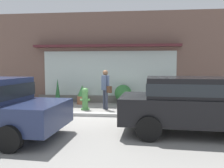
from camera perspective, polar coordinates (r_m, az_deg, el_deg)
ground_plane at (r=8.83m, az=-3.89°, el=-7.75°), size 60.00×60.00×0.00m
curb_strip at (r=8.62m, az=-4.12°, el=-7.64°), size 14.00×0.24×0.12m
storefront at (r=11.78m, az=-1.31°, el=6.35°), size 14.00×0.81×4.59m
fire_hydrant at (r=9.81m, az=-6.76°, el=-3.65°), size 0.43×0.40×0.95m
pedestrian_with_handbag at (r=9.78m, az=-1.61°, el=-0.62°), size 0.50×0.53×1.71m
parked_car_black at (r=6.71m, az=19.85°, el=-4.19°), size 4.31×2.23×1.57m
potted_plant_window_center at (r=12.57m, az=-21.54°, el=-1.76°), size 0.40×0.40×1.17m
potted_plant_corner_tall at (r=11.13m, az=2.78°, el=-2.52°), size 0.83×0.83×0.96m
potted_plant_window_right at (r=11.27m, az=14.12°, el=-1.74°), size 0.28×0.28×1.40m
potted_plant_near_hydrant at (r=11.34m, az=-7.48°, el=-2.75°), size 0.52×0.52×0.94m
potted_plant_trailing_edge at (r=11.48m, az=-13.46°, el=-1.91°), size 0.30×0.30×1.26m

